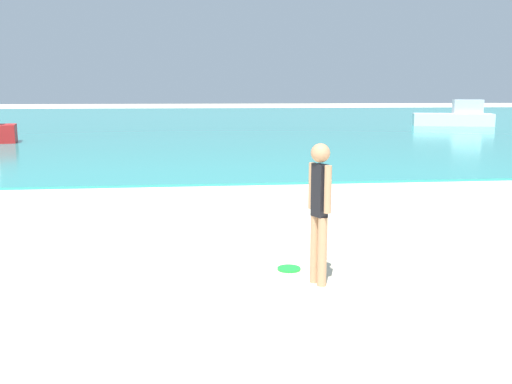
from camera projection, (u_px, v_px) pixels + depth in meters
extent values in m
cube|color=teal|center=(200.00, 120.00, 42.34)|extent=(160.00, 60.00, 0.06)
cylinder|color=tan|center=(315.00, 249.00, 6.39)|extent=(0.10, 0.10, 0.78)
cylinder|color=tan|center=(322.00, 252.00, 6.27)|extent=(0.10, 0.10, 0.78)
cube|color=black|center=(320.00, 190.00, 6.21)|extent=(0.17, 0.21, 0.58)
sphere|color=tan|center=(320.00, 153.00, 6.14)|extent=(0.21, 0.21, 0.21)
cylinder|color=tan|center=(312.00, 186.00, 6.33)|extent=(0.08, 0.08, 0.52)
cylinder|color=tan|center=(328.00, 189.00, 6.08)|extent=(0.08, 0.08, 0.52)
cylinder|color=green|center=(289.00, 269.00, 6.90)|extent=(0.28, 0.28, 0.03)
cube|color=white|center=(452.00, 120.00, 34.86)|extent=(4.92, 2.83, 0.75)
cube|color=silver|center=(468.00, 107.00, 34.56)|extent=(1.92, 1.51, 0.84)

